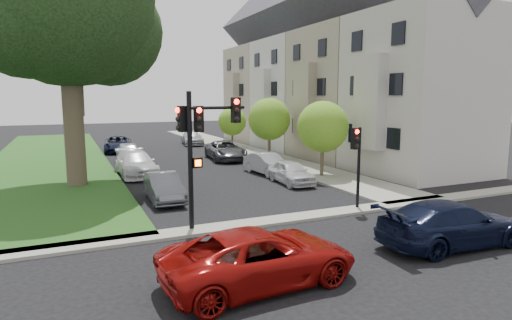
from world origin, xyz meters
name	(u,v)px	position (x,y,z in m)	size (l,w,h in m)	color
ground	(314,235)	(0.00, 0.00, 0.00)	(140.00, 140.00, 0.00)	black
grass_strip	(50,159)	(-9.00, 24.00, 0.06)	(8.00, 44.00, 0.12)	#2A4A1B
sidewalk_right	(239,149)	(6.75, 24.00, 0.06)	(3.50, 44.00, 0.12)	gray
sidewalk_cross	(287,219)	(0.00, 2.00, 0.06)	(60.00, 1.00, 0.12)	gray
house_a	(421,62)	(12.45, 8.00, 6.93)	(7.70, 7.55, 15.97)	beige
house_b	(347,69)	(12.45, 15.50, 6.93)	(7.70, 7.55, 15.97)	gray
house_c	(299,74)	(12.45, 23.00, 6.93)	(7.70, 7.55, 15.97)	silver
house_d	(265,77)	(12.45, 30.50, 6.93)	(7.70, 7.55, 15.97)	#AFABA4
small_tree_a	(323,127)	(6.20, 9.15, 3.05)	(3.06, 3.06, 4.59)	#484032
small_tree_b	(269,119)	(6.20, 16.42, 3.15)	(3.15, 3.15, 4.73)	#484032
small_tree_c	(232,122)	(6.20, 24.19, 2.55)	(2.56, 2.56, 3.84)	#484032
traffic_signal_main	(200,136)	(-3.41, 2.23, 3.46)	(2.46, 0.64, 5.02)	black
traffic_signal_secondary	(357,153)	(3.41, 2.19, 2.48)	(0.46, 0.37, 3.55)	black
car_cross_near	(260,257)	(-3.37, -2.78, 0.72)	(2.40, 5.21, 1.45)	maroon
car_cross_far	(451,224)	(3.51, -2.72, 0.74)	(2.08, 5.12, 1.49)	black
car_parked_0	(291,172)	(3.61, 8.26, 0.65)	(1.53, 3.80, 1.30)	silver
car_parked_1	(267,164)	(3.67, 11.44, 0.66)	(1.40, 4.00, 1.32)	#999BA0
car_parked_2	(226,150)	(3.41, 18.36, 0.73)	(2.42, 5.24, 1.46)	#3F4247
car_parked_4	(192,138)	(3.92, 29.52, 0.68)	(1.90, 4.68, 1.36)	#999BA0
car_parked_5	(164,187)	(-3.74, 7.16, 0.65)	(1.38, 3.95, 1.30)	#3F4247
car_parked_6	(136,164)	(-3.93, 14.26, 0.75)	(2.10, 5.16, 1.50)	silver
car_parked_7	(129,153)	(-3.61, 19.93, 0.73)	(1.73, 4.29, 1.46)	#999BA0
car_parked_8	(118,144)	(-3.59, 26.59, 0.70)	(2.31, 5.01, 1.39)	black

